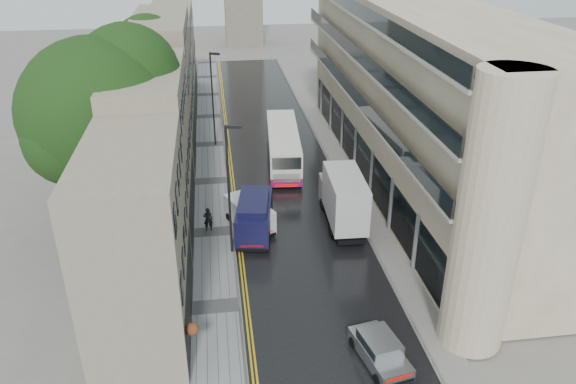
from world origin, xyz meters
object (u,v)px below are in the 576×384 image
object	(u,v)px
tree_far	(131,92)
lamp_post_far	(213,100)
white_lorry	(332,211)
cream_bus	(271,161)
tree_near	(101,139)
white_van	(249,227)
navy_van	(237,229)
lamp_post_near	(229,192)
silver_hatchback	(379,373)
pedestrian	(208,219)

from	to	relation	value
tree_far	lamp_post_far	size ratio (longest dim) A/B	1.44
white_lorry	cream_bus	bearing A→B (deg)	109.00
tree_near	white_van	bearing A→B (deg)	-12.86
navy_van	lamp_post_far	distance (m)	18.80
lamp_post_near	lamp_post_far	bearing A→B (deg)	103.09
tree_far	white_van	distance (m)	18.18
tree_far	white_lorry	xyz separation A→B (m)	(14.30, -15.42, -4.21)
tree_near	silver_hatchback	bearing A→B (deg)	-48.56
white_lorry	white_van	world-z (taller)	white_lorry
tree_far	pedestrian	xyz separation A→B (m)	(6.04, -13.58, -5.24)
white_lorry	lamp_post_far	distance (m)	19.67
tree_near	white_lorry	world-z (taller)	tree_near
pedestrian	lamp_post_far	distance (m)	16.57
tree_far	silver_hatchback	xyz separation A→B (m)	(13.72, -28.87, -5.49)
pedestrian	tree_near	bearing A→B (deg)	-11.78
navy_van	lamp_post_far	bearing A→B (deg)	102.15
silver_hatchback	lamp_post_near	distance (m)	14.33
pedestrian	silver_hatchback	bearing A→B (deg)	110.06
navy_van	lamp_post_near	bearing A→B (deg)	-115.71
navy_van	pedestrian	world-z (taller)	navy_van
cream_bus	lamp_post_far	xyz separation A→B (m)	(-4.44, 8.00, 2.91)
cream_bus	white_lorry	distance (m)	10.49
lamp_post_far	pedestrian	bearing A→B (deg)	-68.44
white_van	pedestrian	world-z (taller)	white_van
lamp_post_near	white_van	bearing A→B (deg)	60.50
tree_far	white_van	xyz separation A→B (m)	(8.73, -15.06, -5.23)
tree_near	silver_hatchback	distance (m)	22.07
white_lorry	navy_van	xyz separation A→B (m)	(-6.40, -0.49, -0.60)
tree_near	tree_far	xyz separation A→B (m)	(0.30, 13.00, -0.72)
navy_van	pedestrian	size ratio (longest dim) A/B	3.17
silver_hatchback	tree_near	bearing A→B (deg)	119.90
tree_far	cream_bus	bearing A→B (deg)	-25.55
white_lorry	tree_near	bearing A→B (deg)	172.80
tree_far	silver_hatchback	distance (m)	32.43
pedestrian	lamp_post_near	bearing A→B (deg)	110.00
white_van	silver_hatchback	bearing A→B (deg)	-94.06
silver_hatchback	tree_far	bearing A→B (deg)	103.87
silver_hatchback	navy_van	world-z (taller)	navy_van
tree_far	navy_van	size ratio (longest dim) A/B	2.26
tree_far	silver_hatchback	size ratio (longest dim) A/B	3.24
navy_van	lamp_post_near	size ratio (longest dim) A/B	0.64
white_van	white_lorry	bearing A→B (deg)	-27.62
navy_van	pedestrian	bearing A→B (deg)	137.37
white_van	lamp_post_near	distance (m)	3.91
white_lorry	lamp_post_near	bearing A→B (deg)	-168.81
silver_hatchback	lamp_post_far	size ratio (longest dim) A/B	0.44
cream_bus	silver_hatchback	distance (m)	23.62
cream_bus	lamp_post_far	bearing A→B (deg)	123.63
white_lorry	navy_van	bearing A→B (deg)	-173.37
white_lorry	white_van	size ratio (longest dim) A/B	1.77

